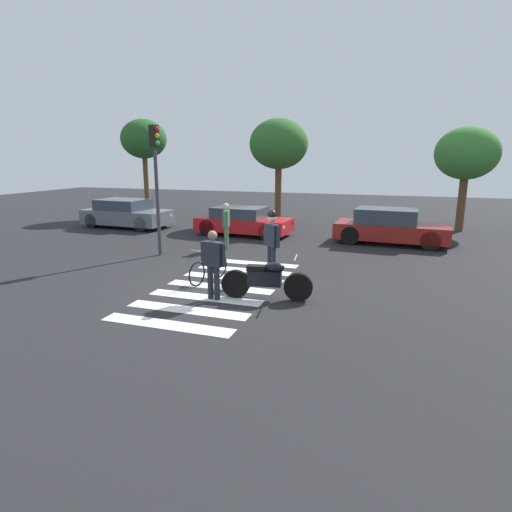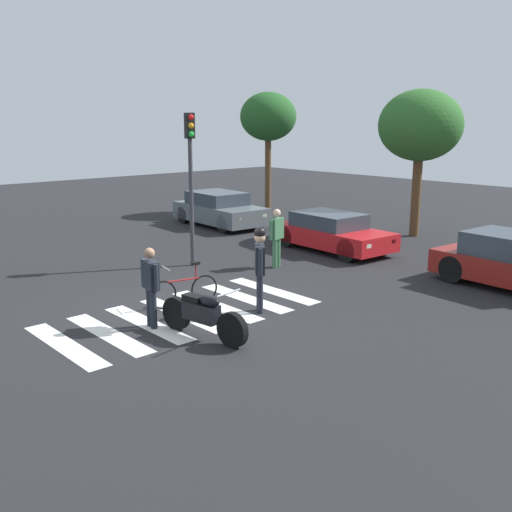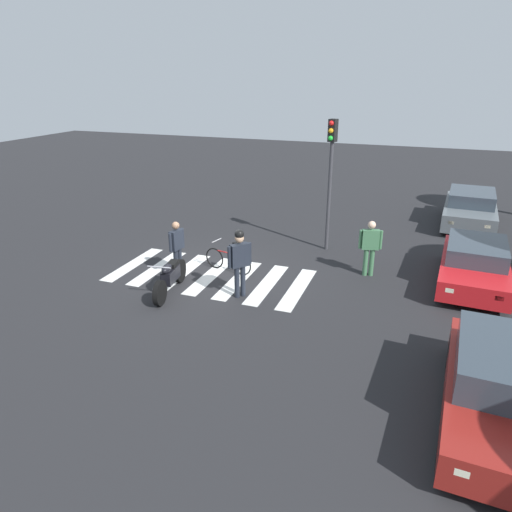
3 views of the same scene
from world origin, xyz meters
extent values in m
plane|color=#232326|center=(0.00, 0.00, 0.00)|extent=(60.00, 60.00, 0.00)
cylinder|color=black|center=(2.18, -0.41, 0.34)|extent=(0.69, 0.24, 0.68)
cylinder|color=black|center=(0.69, -0.63, 0.34)|extent=(0.69, 0.24, 0.68)
cube|color=black|center=(1.39, -0.53, 0.52)|extent=(0.83, 0.40, 0.36)
ellipsoid|color=black|center=(1.61, -0.50, 0.79)|extent=(0.51, 0.31, 0.24)
cube|color=black|center=(1.19, -0.56, 0.76)|extent=(0.47, 0.30, 0.12)
cylinder|color=#A5A5AD|center=(2.10, -0.42, 1.04)|extent=(0.13, 0.62, 0.04)
torus|color=black|center=(-0.60, -0.12, 0.33)|extent=(0.18, 0.65, 0.66)
torus|color=black|center=(-0.38, 0.87, 0.33)|extent=(0.18, 0.65, 0.66)
cylinder|color=maroon|center=(-0.49, 0.37, 0.61)|extent=(0.21, 0.78, 0.04)
cylinder|color=maroon|center=(-0.42, 0.67, 0.78)|extent=(0.04, 0.04, 0.34)
cube|color=black|center=(-0.42, 0.67, 0.96)|extent=(0.14, 0.22, 0.06)
cylinder|color=#99999E|center=(-0.57, -0.02, 0.93)|extent=(0.46, 0.13, 0.03)
cylinder|color=#1E232D|center=(1.06, 1.31, 0.44)|extent=(0.14, 0.14, 0.88)
cylinder|color=#1E232D|center=(0.92, 1.42, 0.44)|extent=(0.14, 0.14, 0.88)
cube|color=#1E232D|center=(0.99, 1.36, 1.20)|extent=(0.53, 0.48, 0.63)
sphere|color=tan|center=(0.99, 1.36, 1.67)|extent=(0.24, 0.24, 0.24)
cylinder|color=#1E232D|center=(1.23, 1.17, 1.20)|extent=(0.09, 0.09, 0.60)
cylinder|color=#1E232D|center=(0.76, 1.56, 1.20)|extent=(0.09, 0.09, 0.60)
sphere|color=black|center=(0.99, 1.36, 1.78)|extent=(0.25, 0.25, 0.25)
cylinder|color=#1E232D|center=(0.34, -0.95, 0.41)|extent=(0.14, 0.14, 0.82)
cylinder|color=#1E232D|center=(0.16, -0.92, 0.41)|extent=(0.14, 0.14, 0.82)
cube|color=#1E232D|center=(0.25, -0.93, 1.11)|extent=(0.50, 0.27, 0.58)
sphere|color=#8C664C|center=(0.25, -0.93, 1.55)|extent=(0.22, 0.22, 0.22)
cylinder|color=#1E232D|center=(0.53, -0.98, 1.11)|extent=(0.09, 0.09, 0.55)
cylinder|color=#1E232D|center=(-0.04, -0.89, 1.11)|extent=(0.09, 0.09, 0.55)
cylinder|color=#3F724C|center=(-1.63, 4.34, 0.42)|extent=(0.14, 0.14, 0.84)
cylinder|color=#3F724C|center=(-1.68, 4.52, 0.42)|extent=(0.14, 0.14, 0.84)
cube|color=#3F724C|center=(-1.66, 4.43, 1.13)|extent=(0.32, 0.52, 0.59)
sphere|color=beige|center=(-1.66, 4.43, 1.58)|extent=(0.23, 0.23, 0.23)
cylinder|color=#3F724C|center=(-1.58, 4.14, 1.13)|extent=(0.09, 0.09, 0.56)
cylinder|color=#3F724C|center=(-1.73, 4.71, 1.13)|extent=(0.09, 0.09, 0.56)
cube|color=silver|center=(0.00, -2.70, 0.00)|extent=(2.88, 0.45, 0.01)
cube|color=silver|center=(0.00, -1.80, 0.00)|extent=(2.88, 0.45, 0.01)
cube|color=silver|center=(0.00, -0.90, 0.00)|extent=(2.88, 0.45, 0.01)
cube|color=silver|center=(0.00, 0.00, 0.00)|extent=(2.88, 0.45, 0.01)
cube|color=silver|center=(0.00, 0.90, 0.00)|extent=(2.88, 0.45, 0.01)
cube|color=silver|center=(0.00, 1.80, 0.00)|extent=(2.88, 0.45, 0.01)
cube|color=silver|center=(0.00, 2.70, 0.00)|extent=(2.88, 0.45, 0.01)
cylinder|color=black|center=(-6.64, 8.26, 0.34)|extent=(0.70, 0.26, 0.68)
cylinder|color=black|center=(-6.75, 6.60, 0.34)|extent=(0.70, 0.26, 0.68)
cylinder|color=black|center=(-9.50, 8.44, 0.34)|extent=(0.70, 0.26, 0.68)
cylinder|color=black|center=(-9.60, 6.78, 0.34)|extent=(0.70, 0.26, 0.68)
cube|color=slate|center=(-8.12, 7.52, 0.52)|extent=(4.32, 2.14, 0.66)
cube|color=#333D47|center=(-8.33, 7.53, 1.10)|extent=(2.37, 1.80, 0.50)
cube|color=#F2EDCC|center=(-6.02, 7.99, 0.62)|extent=(0.09, 0.20, 0.12)
cube|color=#F2EDCC|center=(-6.10, 6.79, 0.62)|extent=(0.09, 0.20, 0.12)
cylinder|color=black|center=(-0.62, 8.02, 0.35)|extent=(0.72, 0.26, 0.71)
cylinder|color=black|center=(-0.72, 6.47, 0.35)|extent=(0.72, 0.26, 0.71)
cylinder|color=black|center=(-3.37, 8.20, 0.35)|extent=(0.72, 0.26, 0.71)
cylinder|color=black|center=(-3.46, 6.65, 0.35)|extent=(0.72, 0.26, 0.71)
cube|color=red|center=(-2.04, 7.33, 0.47)|extent=(4.15, 2.03, 0.56)
cube|color=#333D47|center=(-2.24, 7.35, 0.98)|extent=(2.28, 1.70, 0.46)
cube|color=#F2EDCC|center=(-0.03, 7.78, 0.56)|extent=(0.09, 0.20, 0.12)
cube|color=#F2EDCC|center=(-0.10, 6.64, 0.56)|extent=(0.09, 0.20, 0.12)
cylinder|color=black|center=(5.46, 6.52, 0.36)|extent=(0.73, 0.26, 0.72)
cylinder|color=black|center=(2.58, 6.70, 0.36)|extent=(0.73, 0.26, 0.72)
cube|color=maroon|center=(4.07, 7.39, 0.50)|extent=(4.35, 2.04, 0.60)
cube|color=#333D47|center=(3.86, 7.40, 1.09)|extent=(2.39, 1.70, 0.57)
cube|color=#F2EDCC|center=(6.12, 6.69, 0.59)|extent=(0.09, 0.20, 0.12)
cylinder|color=#38383D|center=(-3.47, 2.78, 1.82)|extent=(0.12, 0.12, 3.64)
cube|color=black|center=(-3.47, 2.78, 3.99)|extent=(0.30, 0.30, 0.70)
sphere|color=red|center=(-3.34, 2.75, 4.22)|extent=(0.16, 0.16, 0.16)
sphere|color=orange|center=(-3.34, 2.75, 3.99)|extent=(0.16, 0.16, 0.16)
sphere|color=green|center=(-3.34, 2.75, 3.76)|extent=(0.16, 0.16, 0.16)
camera|label=1|loc=(4.28, -9.71, 3.31)|focal=29.65mm
camera|label=2|loc=(10.05, -6.90, 4.11)|focal=40.85mm
camera|label=3|loc=(11.71, 5.73, 5.67)|focal=33.06mm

